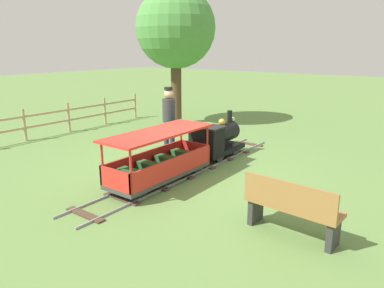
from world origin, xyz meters
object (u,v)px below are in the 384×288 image
(passenger_car, at_px, (160,162))
(oak_tree_near, at_px, (176,29))
(park_bench, at_px, (291,208))
(conductor_person, at_px, (169,115))
(locomotive, at_px, (216,139))

(passenger_car, distance_m, oak_tree_near, 6.21)
(park_bench, bearing_deg, passenger_car, 170.80)
(passenger_car, bearing_deg, conductor_person, 124.94)
(oak_tree_near, bearing_deg, park_bench, -39.53)
(park_bench, height_order, oak_tree_near, oak_tree_near)
(locomotive, relative_size, conductor_person, 0.89)
(park_bench, relative_size, oak_tree_near, 0.30)
(conductor_person, bearing_deg, park_bench, -27.56)
(conductor_person, bearing_deg, passenger_car, -55.06)
(park_bench, xyz_separation_m, oak_tree_near, (-6.06, 5.00, 2.66))
(oak_tree_near, bearing_deg, passenger_car, -54.09)
(locomotive, bearing_deg, conductor_person, -161.86)
(conductor_person, height_order, park_bench, conductor_person)
(passenger_car, xyz_separation_m, park_bench, (2.76, -0.45, -0.01))
(oak_tree_near, bearing_deg, conductor_person, -53.59)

